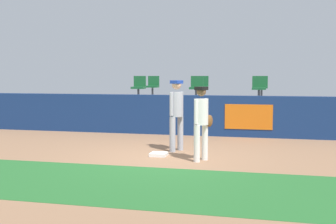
{
  "coord_description": "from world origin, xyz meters",
  "views": [
    {
      "loc": [
        2.37,
        -9.63,
        1.96
      ],
      "look_at": [
        -0.16,
        1.15,
        1.0
      ],
      "focal_mm": 44.5,
      "sensor_mm": 36.0,
      "label": 1
    }
  ],
  "objects": [
    {
      "name": "ground_plane",
      "position": [
        0.0,
        0.0,
        0.0
      ],
      "size": [
        60.0,
        60.0,
        0.0
      ],
      "primitive_type": "plane",
      "color": "#936B4C"
    },
    {
      "name": "grass_foreground_strip",
      "position": [
        0.0,
        -2.54,
        0.0
      ],
      "size": [
        18.0,
        2.8,
        0.01
      ],
      "primitive_type": "cube",
      "color": "#26662B",
      "rests_on": "ground_plane"
    },
    {
      "name": "first_base",
      "position": [
        -0.16,
        0.15,
        0.04
      ],
      "size": [
        0.4,
        0.4,
        0.08
      ],
      "primitive_type": "cube",
      "color": "white",
      "rests_on": "ground_plane"
    },
    {
      "name": "player_fielder_home",
      "position": [
        0.95,
        -0.21,
        0.99
      ],
      "size": [
        0.5,
        0.47,
        1.72
      ],
      "rotation": [
        0.0,
        0.0,
        -2.06
      ],
      "color": "white",
      "rests_on": "ground_plane"
    },
    {
      "name": "player_runner_visitor",
      "position": [
        0.12,
        0.91,
        1.07
      ],
      "size": [
        0.47,
        0.47,
        1.85
      ],
      "rotation": [
        0.0,
        0.0,
        -2.03
      ],
      "color": "#9EA3AD",
      "rests_on": "ground_plane"
    },
    {
      "name": "field_wall",
      "position": [
        0.01,
        3.89,
        0.66
      ],
      "size": [
        18.0,
        0.26,
        1.33
      ],
      "color": "navy",
      "rests_on": "ground_plane"
    },
    {
      "name": "bleacher_platform",
      "position": [
        0.0,
        6.46,
        0.56
      ],
      "size": [
        18.0,
        4.8,
        1.12
      ],
      "primitive_type": "cube",
      "color": "#59595E",
      "rests_on": "ground_plane"
    },
    {
      "name": "seat_front_center",
      "position": [
        -0.08,
        5.33,
        1.59
      ],
      "size": [
        0.45,
        0.44,
        0.84
      ],
      "color": "#4C4C51",
      "rests_on": "bleacher_platform"
    },
    {
      "name": "seat_front_right",
      "position": [
        2.14,
        5.33,
        1.59
      ],
      "size": [
        0.48,
        0.44,
        0.84
      ],
      "color": "#4C4C51",
      "rests_on": "bleacher_platform"
    },
    {
      "name": "seat_front_left",
      "position": [
        -2.26,
        5.33,
        1.59
      ],
      "size": [
        0.47,
        0.44,
        0.84
      ],
      "color": "#4C4C51",
      "rests_on": "bleacher_platform"
    },
    {
      "name": "seat_back_center",
      "position": [
        -0.14,
        7.13,
        1.59
      ],
      "size": [
        0.48,
        0.44,
        0.84
      ],
      "color": "#4C4C51",
      "rests_on": "bleacher_platform"
    },
    {
      "name": "seat_back_left",
      "position": [
        -2.21,
        7.13,
        1.59
      ],
      "size": [
        0.47,
        0.44,
        0.84
      ],
      "color": "#4C4C51",
      "rests_on": "bleacher_platform"
    },
    {
      "name": "seat_back_right",
      "position": [
        2.22,
        7.13,
        1.59
      ],
      "size": [
        0.47,
        0.44,
        0.84
      ],
      "color": "#4C4C51",
      "rests_on": "bleacher_platform"
    }
  ]
}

